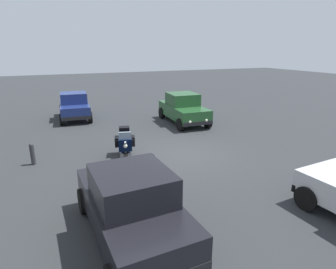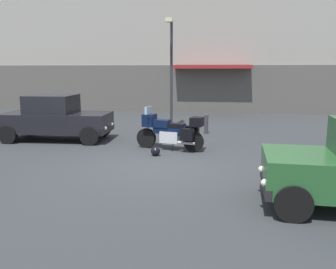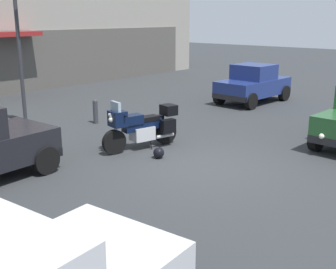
% 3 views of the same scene
% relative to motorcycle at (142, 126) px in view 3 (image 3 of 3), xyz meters
% --- Properties ---
extents(ground_plane, '(80.00, 80.00, 0.00)m').
position_rel_motorcycle_xyz_m(ground_plane, '(-0.13, -2.03, -0.62)').
color(ground_plane, '#2D3033').
extents(motorcycle, '(2.23, 1.03, 1.36)m').
position_rel_motorcycle_xyz_m(motorcycle, '(0.00, 0.00, 0.00)').
color(motorcycle, black).
rests_on(motorcycle, ground).
extents(helmet, '(0.28, 0.28, 0.28)m').
position_rel_motorcycle_xyz_m(helmet, '(-0.34, -0.88, -0.48)').
color(helmet, black).
rests_on(helmet, ground).
extents(car_compact_side, '(3.54, 1.88, 1.56)m').
position_rel_motorcycle_xyz_m(car_compact_side, '(7.60, 1.02, 0.15)').
color(car_compact_side, navy).
rests_on(car_compact_side, ground).
extents(streetlamp_curbside, '(0.28, 0.94, 4.69)m').
position_rel_motorcycle_xyz_m(streetlamp_curbside, '(-0.59, 4.58, 2.24)').
color(streetlamp_curbside, '#2D2D33').
rests_on(streetlamp_curbside, ground).
extents(bollard_curbside, '(0.16, 0.16, 0.81)m').
position_rel_motorcycle_xyz_m(bollard_curbside, '(1.03, 3.13, -0.19)').
color(bollard_curbside, '#333338').
rests_on(bollard_curbside, ground).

